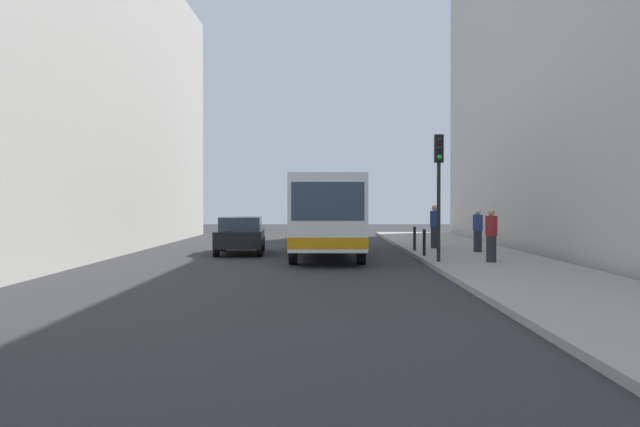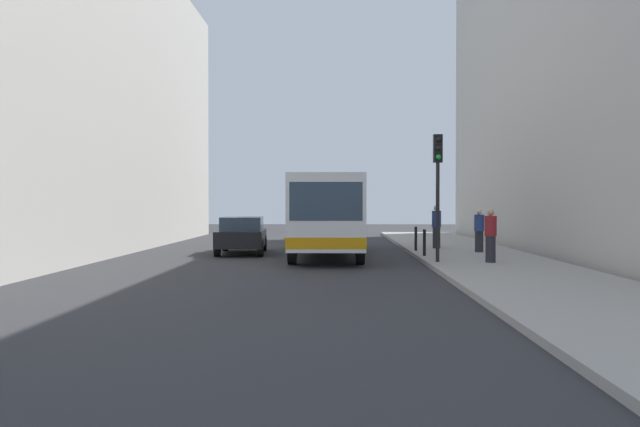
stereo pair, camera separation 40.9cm
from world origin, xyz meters
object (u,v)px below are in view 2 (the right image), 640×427
(pedestrian_near_signal, at_px, (491,236))
(pedestrian_far_sidewalk, at_px, (436,226))
(bollard_mid, at_px, (416,239))
(pedestrian_mid_sidewalk, at_px, (479,231))
(bollard_near, at_px, (424,243))
(traffic_light, at_px, (438,173))
(car_behind_bus, at_px, (318,225))
(bus, at_px, (327,211))
(car_beside_bus, at_px, (242,234))

(pedestrian_near_signal, bearing_deg, pedestrian_far_sidewalk, -84.65)
(bollard_mid, height_order, pedestrian_far_sidewalk, pedestrian_far_sidewalk)
(pedestrian_mid_sidewalk, bearing_deg, bollard_near, 177.57)
(traffic_light, xyz_separation_m, pedestrian_near_signal, (1.67, -0.13, -2.00))
(bollard_near, bearing_deg, car_behind_bus, 107.51)
(bus, bearing_deg, car_behind_bus, -87.37)
(bus, xyz_separation_m, bollard_mid, (3.54, 0.38, -1.10))
(car_behind_bus, relative_size, pedestrian_near_signal, 2.61)
(bollard_near, height_order, pedestrian_far_sidewalk, pedestrian_far_sidewalk)
(bollard_near, xyz_separation_m, pedestrian_mid_sidewalk, (2.35, 1.86, 0.36))
(bus, relative_size, car_beside_bus, 2.45)
(car_beside_bus, bearing_deg, bus, 164.85)
(traffic_light, distance_m, pedestrian_far_sidewalk, 6.85)
(car_behind_bus, height_order, pedestrian_near_signal, pedestrian_near_signal)
(bollard_mid, relative_size, pedestrian_near_signal, 0.55)
(bollard_mid, bearing_deg, pedestrian_near_signal, -71.03)
(bus, distance_m, pedestrian_far_sidewalk, 4.99)
(car_behind_bus, distance_m, pedestrian_mid_sidewalk, 13.04)
(pedestrian_near_signal, bearing_deg, car_beside_bus, -32.90)
(pedestrian_near_signal, bearing_deg, bollard_near, -56.47)
(pedestrian_near_signal, xyz_separation_m, pedestrian_mid_sidewalk, (0.58, 4.44, -0.03))
(pedestrian_near_signal, bearing_deg, pedestrian_mid_sidewalk, -98.40)
(pedestrian_mid_sidewalk, bearing_deg, car_beside_bus, 132.97)
(bollard_mid, bearing_deg, pedestrian_mid_sidewalk, -16.66)
(car_beside_bus, relative_size, traffic_light, 1.10)
(bus, xyz_separation_m, car_behind_bus, (-0.61, 10.98, -0.94))
(car_beside_bus, bearing_deg, traffic_light, 139.41)
(car_behind_bus, bearing_deg, traffic_light, 102.65)
(bollard_mid, bearing_deg, pedestrian_far_sidewalk, 55.04)
(car_beside_bus, bearing_deg, pedestrian_near_signal, 144.42)
(traffic_light, bearing_deg, pedestrian_mid_sidewalk, 62.41)
(bollard_near, relative_size, pedestrian_near_signal, 0.55)
(bus, xyz_separation_m, pedestrian_far_sidewalk, (4.58, 1.87, -0.67))
(car_beside_bus, height_order, pedestrian_near_signal, pedestrian_near_signal)
(car_beside_bus, distance_m, bollard_mid, 6.98)
(bollard_near, distance_m, pedestrian_mid_sidewalk, 3.02)
(traffic_light, relative_size, bollard_near, 4.32)
(car_behind_bus, xyz_separation_m, pedestrian_far_sidewalk, (5.19, -9.10, 0.27))
(bollard_mid, bearing_deg, car_beside_bus, 177.38)
(traffic_light, distance_m, bollard_mid, 5.55)
(bollard_mid, relative_size, pedestrian_mid_sidewalk, 0.57)
(pedestrian_near_signal, bearing_deg, bus, -42.78)
(bollard_near, bearing_deg, pedestrian_mid_sidewalk, 38.34)
(bollard_near, bearing_deg, pedestrian_far_sidewalk, 75.60)
(pedestrian_far_sidewalk, bearing_deg, car_behind_bus, 115.55)
(car_behind_bus, relative_size, pedestrian_far_sidewalk, 2.48)
(car_beside_bus, distance_m, car_behind_bus, 10.65)
(traffic_light, xyz_separation_m, pedestrian_far_sidewalk, (0.94, 6.50, -1.95))
(car_behind_bus, bearing_deg, bollard_mid, 108.81)
(bollard_mid, xyz_separation_m, pedestrian_near_signal, (1.77, -5.14, 0.38))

